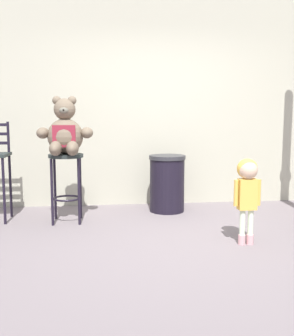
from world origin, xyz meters
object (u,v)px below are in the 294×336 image
Objects in this scene: bar_stool_with_teddy at (66,173)px; trash_bin at (167,183)px; teddy_bear at (65,133)px; child_walking at (247,183)px.

trash_bin is at bearing 17.43° from bar_stool_with_teddy.
bar_stool_with_teddy reaches higher than trash_bin.
teddy_bear reaches higher than trash_bin.
child_walking reaches higher than trash_bin.
bar_stool_with_teddy is 0.96× the size of child_walking.
child_walking is at bearing -30.36° from bar_stool_with_teddy.
trash_bin is (-0.55, 1.47, -0.24)m from child_walking.
teddy_bear is 0.90× the size of trash_bin.
trash_bin is (1.28, 0.40, -0.21)m from bar_stool_with_teddy.
bar_stool_with_teddy is at bearing 90.00° from teddy_bear.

